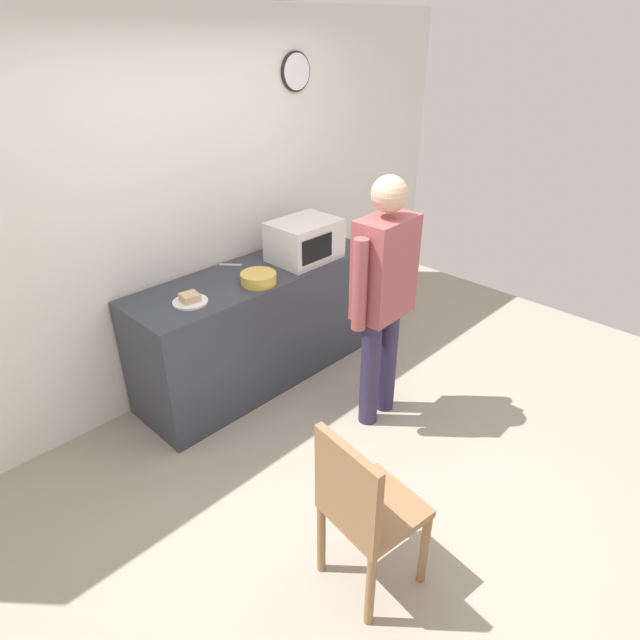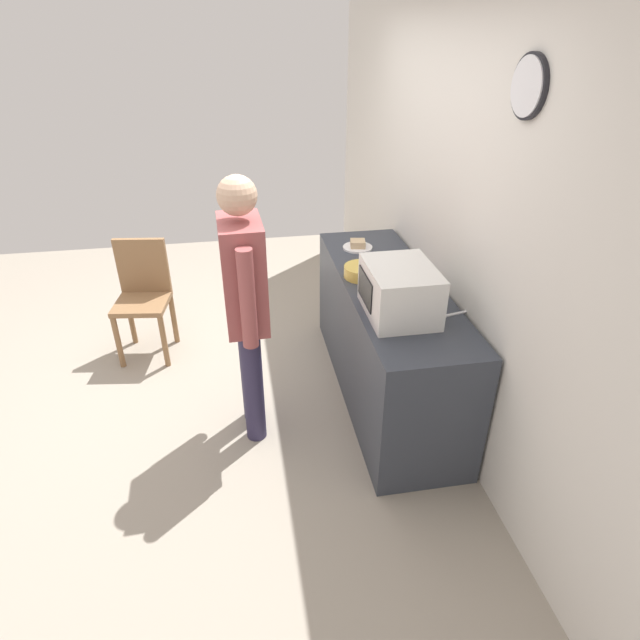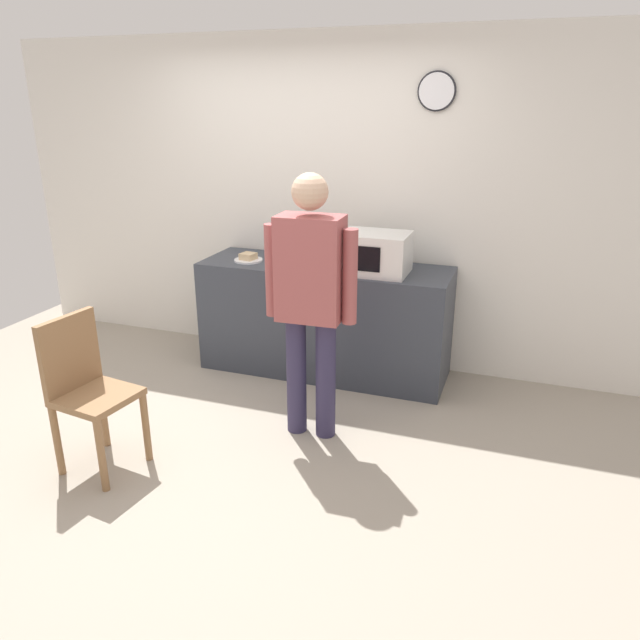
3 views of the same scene
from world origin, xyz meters
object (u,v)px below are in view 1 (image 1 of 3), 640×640
Objects in this scene: salad_bowl at (259,278)px; person_standing at (384,288)px; sandwich_plate at (190,300)px; spoon_utensil at (230,265)px; wooden_chair at (363,508)px; microwave at (305,240)px; fork_utensil at (282,245)px.

person_standing is at bearing -65.79° from salad_bowl.
sandwich_plate is 0.51m from salad_bowl.
salad_bowl is 0.41m from spoon_utensil.
sandwich_plate is at bearing 134.03° from person_standing.
salad_bowl is 0.88m from person_standing.
sandwich_plate is at bearing -151.04° from spoon_utensil.
spoon_utensil is at bearing 67.72° from wooden_chair.
spoon_utensil is 2.18m from wooden_chair.
person_standing is 1.82× the size of wooden_chair.
microwave is at bearing 52.56° from wooden_chair.
wooden_chair is at bearing -115.30° from salad_bowl.
person_standing reaches higher than fork_utensil.
salad_bowl is at bearing -144.68° from fork_utensil.
microwave is 2.21× the size of sandwich_plate.
salad_bowl is (0.50, -0.09, 0.02)m from sandwich_plate.
microwave is 0.53× the size of wooden_chair.
microwave is at bearing 9.50° from salad_bowl.
wooden_chair reaches higher than fork_utensil.
person_standing is (-0.24, -1.23, 0.10)m from fork_utensil.
microwave is 2.02× the size of salad_bowl.
microwave reaches higher than salad_bowl.
microwave is at bearing 78.96° from person_standing.
person_standing is 1.44m from wooden_chair.
spoon_utensil is at bearing 146.64° from microwave.
salad_bowl is (-0.53, -0.09, -0.11)m from microwave.
spoon_utensil is (-0.54, -0.03, 0.00)m from fork_utensil.
microwave is 0.91m from person_standing.
sandwich_plate is 1.24m from person_standing.
person_standing reaches higher than salad_bowl.
microwave is 2.94× the size of fork_utensil.
person_standing is at bearing -45.97° from sandwich_plate.
wooden_chair is (-0.25, -1.68, -0.39)m from sandwich_plate.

